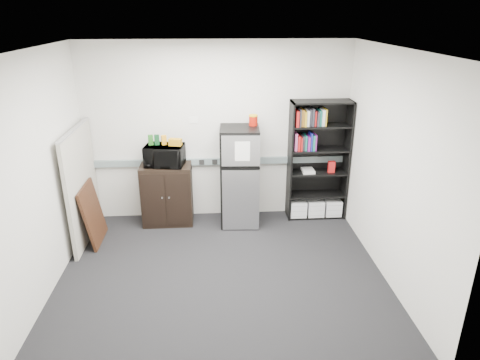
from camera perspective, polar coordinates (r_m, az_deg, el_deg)
The scene contains 18 objects.
floor at distance 5.47m, azimuth -2.41°, elevation -12.47°, with size 4.00×4.00×0.00m, color black.
wall_back at distance 6.51m, azimuth -3.04°, elevation 6.33°, with size 4.00×0.02×2.70m, color silver.
wall_right at distance 5.27m, azimuth 19.64°, elevation 1.34°, with size 0.02×3.50×2.70m, color silver.
wall_left at distance 5.21m, azimuth -25.23°, elevation 0.26°, with size 0.02×3.50×2.70m, color silver.
ceiling at distance 4.54m, azimuth -2.96°, elevation 17.00°, with size 4.00×3.50×0.02m, color white.
electrical_raceway at distance 6.61m, azimuth -2.96°, elevation 2.50°, with size 3.92×0.05×0.10m, color slate.
wall_note at distance 6.46m, azimuth -6.21°, elevation 7.95°, with size 0.14×0.00×0.10m, color white.
bookshelf at distance 6.66m, azimuth 10.35°, elevation 2.43°, with size 0.90×0.34×1.85m.
cubicle_partition at distance 6.31m, azimuth -20.34°, elevation -0.69°, with size 0.06×1.30×1.62m.
cabinet at distance 6.60m, azimuth -9.66°, elevation -1.84°, with size 0.75×0.50×0.94m.
microwave at distance 6.37m, azimuth -10.02°, elevation 3.25°, with size 0.56×0.38×0.31m, color black.
snack_box_a at distance 6.36m, azimuth -11.82°, elevation 5.25°, with size 0.07×0.05×0.15m, color #1D5618.
snack_box_b at distance 6.35m, azimuth -11.03°, elevation 5.28°, with size 0.07×0.05×0.15m, color #0C3919.
snack_box_c at distance 6.33m, azimuth -10.11°, elevation 5.27°, with size 0.07×0.05×0.14m, color orange.
snack_bag at distance 6.28m, azimuth -8.62°, elevation 5.01°, with size 0.18×0.10×0.10m, color #B98012.
refrigerator at distance 6.39m, azimuth -0.06°, elevation 0.43°, with size 0.59×0.62×1.50m.
coffee_can at distance 6.28m, azimuth 1.78°, elevation 8.07°, with size 0.13×0.13×0.18m.
framed_poster at distance 6.32m, azimuth -19.01°, elevation -4.29°, with size 0.18×0.67×0.85m.
Camera 1 is at (-0.08, -4.53, 3.07)m, focal length 32.00 mm.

